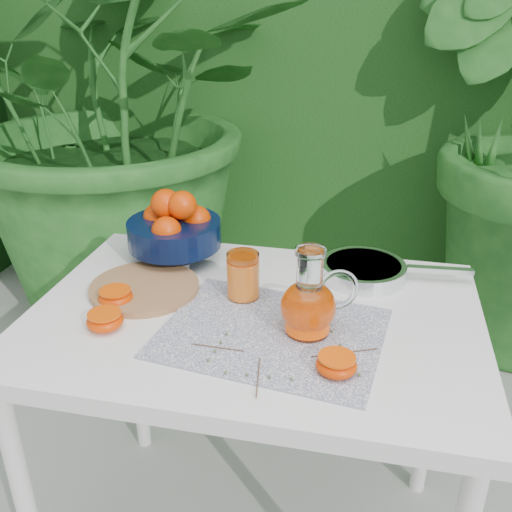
% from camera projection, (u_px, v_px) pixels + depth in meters
% --- Properties ---
extents(hedge_backdrop, '(8.00, 1.65, 2.50)m').
position_uv_depth(hedge_backdrop, '(332.00, 32.00, 2.94)').
color(hedge_backdrop, '#154A17').
rests_on(hedge_backdrop, ground).
extents(potted_plant_left, '(2.21, 2.21, 1.99)m').
position_uv_depth(potted_plant_left, '(124.00, 94.00, 2.42)').
color(potted_plant_left, '#1E591E').
rests_on(potted_plant_left, ground).
extents(white_table, '(1.00, 0.70, 0.75)m').
position_uv_depth(white_table, '(254.00, 343.00, 1.31)').
color(white_table, white).
rests_on(white_table, ground).
extents(placemat, '(0.49, 0.41, 0.00)m').
position_uv_depth(placemat, '(272.00, 333.00, 1.19)').
color(placemat, '#0D1249').
rests_on(placemat, white_table).
extents(cutting_board, '(0.27, 0.27, 0.02)m').
position_uv_depth(cutting_board, '(145.00, 288.00, 1.36)').
color(cutting_board, olive).
rests_on(cutting_board, white_table).
extents(fruit_bowl, '(0.25, 0.25, 0.19)m').
position_uv_depth(fruit_bowl, '(175.00, 227.00, 1.49)').
color(fruit_bowl, black).
rests_on(fruit_bowl, white_table).
extents(juice_pitcher, '(0.18, 0.15, 0.19)m').
position_uv_depth(juice_pitcher, '(309.00, 304.00, 1.17)').
color(juice_pitcher, white).
rests_on(juice_pitcher, white_table).
extents(juice_tumbler, '(0.08, 0.08, 0.11)m').
position_uv_depth(juice_tumbler, '(243.00, 276.00, 1.31)').
color(juice_tumbler, white).
rests_on(juice_tumbler, white_table).
extents(saute_pan, '(0.38, 0.23, 0.04)m').
position_uv_depth(saute_pan, '(365.00, 270.00, 1.42)').
color(saute_pan, silver).
rests_on(saute_pan, white_table).
extents(orange_halves, '(0.59, 0.23, 0.04)m').
position_uv_depth(orange_halves, '(178.00, 325.00, 1.19)').
color(orange_halves, '#E74502').
rests_on(orange_halves, white_table).
extents(thyme_sprigs, '(0.37, 0.24, 0.01)m').
position_uv_depth(thyme_sprigs, '(277.00, 358.00, 1.11)').
color(thyme_sprigs, brown).
rests_on(thyme_sprigs, white_table).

